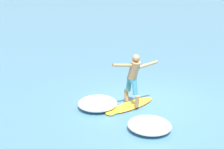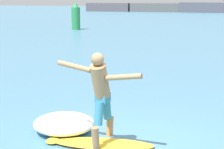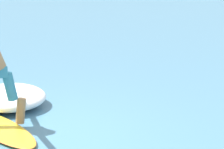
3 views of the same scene
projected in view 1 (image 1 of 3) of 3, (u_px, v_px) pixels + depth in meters
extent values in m
plane|color=teal|center=(144.00, 103.00, 12.04)|extent=(200.00, 200.00, 0.00)
ellipsoid|color=yellow|center=(131.00, 105.00, 11.78)|extent=(1.92, 0.91, 0.09)
ellipsoid|color=yellow|center=(110.00, 113.00, 11.15)|extent=(0.31, 0.35, 0.07)
ellipsoid|color=#DB5B2D|center=(131.00, 105.00, 11.78)|extent=(1.93, 0.92, 0.04)
cone|color=black|center=(147.00, 102.00, 12.31)|extent=(0.06, 0.06, 0.14)
cone|color=black|center=(141.00, 102.00, 12.33)|extent=(0.06, 0.06, 0.14)
cone|color=black|center=(148.00, 104.00, 12.12)|extent=(0.06, 0.06, 0.14)
cylinder|color=#96724B|center=(137.00, 101.00, 11.45)|extent=(0.14, 0.18, 0.39)
cylinder|color=teal|center=(135.00, 88.00, 11.44)|extent=(0.16, 0.23, 0.42)
cylinder|color=#96724B|center=(126.00, 95.00, 11.96)|extent=(0.14, 0.18, 0.39)
cylinder|color=teal|center=(129.00, 85.00, 11.73)|extent=(0.16, 0.23, 0.42)
cube|color=teal|center=(132.00, 79.00, 11.51)|extent=(0.21, 0.27, 0.16)
cylinder|color=#96724B|center=(134.00, 70.00, 11.32)|extent=(0.31, 0.48, 0.67)
sphere|color=#96724B|center=(136.00, 58.00, 11.12)|extent=(0.22, 0.22, 0.22)
cylinder|color=#96724B|center=(148.00, 65.00, 11.44)|extent=(0.65, 0.17, 0.20)
cylinder|color=#96724B|center=(122.00, 65.00, 10.98)|extent=(0.65, 0.14, 0.19)
ellipsoid|color=white|center=(97.00, 103.00, 11.56)|extent=(1.31, 1.28, 0.34)
ellipsoid|color=white|center=(149.00, 125.00, 10.11)|extent=(1.43, 1.48, 0.32)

